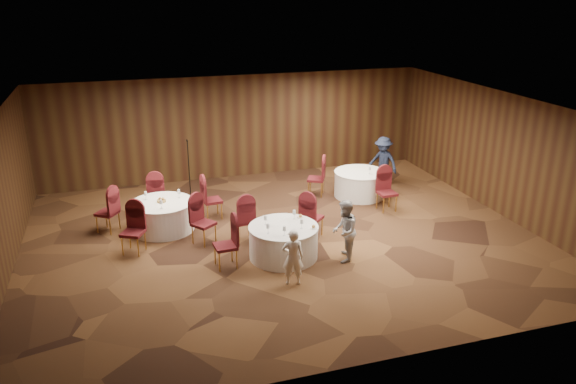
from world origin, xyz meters
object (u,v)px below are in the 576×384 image
object	(u,v)px
woman_a	(293,257)
table_left	(163,216)
man_c	(383,161)
table_right	(360,184)
mic_stand	(190,180)
table_main	(283,241)
woman_b	(344,231)

from	to	relation	value
woman_a	table_left	bearing A→B (deg)	-44.00
woman_a	man_c	size ratio (longest dim) A/B	0.80
table_right	mic_stand	size ratio (longest dim) A/B	0.88
man_c	table_main	bearing A→B (deg)	-80.13
woman_b	man_c	size ratio (longest dim) A/B	0.93
table_main	table_left	bearing A→B (deg)	136.37
woman_b	table_left	bearing A→B (deg)	-101.30
man_c	table_right	bearing A→B (deg)	-88.59
table_main	table_right	size ratio (longest dim) A/B	1.05
man_c	table_left	bearing A→B (deg)	-109.35
woman_a	woman_b	bearing A→B (deg)	-140.66
table_main	man_c	xyz separation A→B (m)	(4.28, 3.75, 0.38)
table_right	man_c	bearing A→B (deg)	32.76
table_left	woman_b	xyz separation A→B (m)	(3.66, -2.87, 0.33)
table_main	mic_stand	xyz separation A→B (m)	(-1.46, 4.48, 0.12)
mic_stand	table_right	bearing A→B (deg)	-16.67
table_main	woman_a	world-z (taller)	woman_a
table_main	mic_stand	size ratio (longest dim) A/B	0.92
table_left	table_right	bearing A→B (deg)	7.59
table_right	man_c	xyz separation A→B (m)	(1.04, 0.67, 0.38)
table_left	woman_a	size ratio (longest dim) A/B	1.29
table_left	table_main	bearing A→B (deg)	-43.63
table_main	table_left	distance (m)	3.36
table_main	table_right	distance (m)	4.46
table_left	man_c	bearing A→B (deg)	12.01
table_left	man_c	world-z (taller)	man_c
table_right	woman_b	distance (m)	4.15
mic_stand	man_c	distance (m)	5.78
table_main	table_left	size ratio (longest dim) A/B	1.00
table_left	mic_stand	size ratio (longest dim) A/B	0.92
mic_stand	man_c	world-z (taller)	mic_stand
table_right	mic_stand	bearing A→B (deg)	163.33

